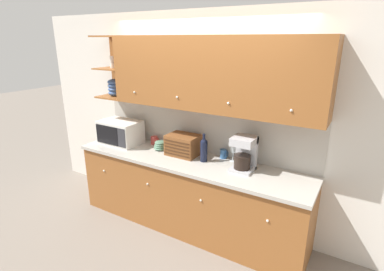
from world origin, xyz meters
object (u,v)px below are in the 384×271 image
Objects in this scene: bowl_stack_on_counter at (160,145)px; wine_bottle at (204,149)px; microwave at (120,132)px; mug_blue_second at (155,140)px; wine_glass at (233,149)px; bread_box at (183,145)px; mug at (224,154)px; coffee_maker at (244,153)px.

bowl_stack_on_counter is 0.51× the size of wine_bottle.
mug_blue_second is (0.42, 0.20, -0.10)m from microwave.
wine_glass is at bearing -0.40° from mug_blue_second.
bread_box is 1.14× the size of wine_bottle.
mug_blue_second is at bearing -178.51° from mug.
bowl_stack_on_counter is at bearing -169.28° from mug.
bread_box is at bearing -162.18° from mug.
microwave is at bearing -178.41° from coffee_maker.
mug is at bearing 150.79° from coffee_maker.
coffee_maker is (0.33, -0.18, 0.14)m from mug.
coffee_maker is (0.19, -0.15, 0.03)m from wine_glass.
microwave is at bearing -170.90° from mug.
mug_blue_second is at bearing 179.60° from wine_glass.
wine_bottle is 0.49m from coffee_maker.
bowl_stack_on_counter reaches higher than mug_blue_second.
mug is (1.02, 0.03, 0.00)m from mug_blue_second.
mug_blue_second is 0.99× the size of mug.
coffee_maker reaches higher than mug.
coffee_maker reaches higher than bowl_stack_on_counter.
wine_bottle reaches higher than microwave.
coffee_maker is at bearing -37.71° from wine_glass.
mug is (0.16, 0.21, -0.10)m from wine_bottle.
wine_bottle is at bearing -177.13° from coffee_maker.
bowl_stack_on_counter is at bearing 178.74° from coffee_maker.
microwave reaches higher than mug.
bowl_stack_on_counter is 1.56× the size of mug.
bread_box is at bearing -13.11° from mug_blue_second.
wine_bottle reaches higher than bowl_stack_on_counter.
wine_glass is (1.16, -0.01, 0.10)m from mug_blue_second.
microwave is 0.63m from bowl_stack_on_counter.
wine_bottle is at bearing -127.46° from mug.
wine_glass is 0.61× the size of coffee_maker.
wine_bottle is (0.86, -0.18, 0.10)m from mug_blue_second.
bread_box is at bearing 170.63° from wine_bottle.
bread_box is at bearing 0.50° from bowl_stack_on_counter.
mug_blue_second is 0.32× the size of wine_bottle.
wine_bottle is at bearing -4.24° from bowl_stack_on_counter.
bread_box is 1.66× the size of wine_glass.
bread_box is (0.54, -0.13, 0.07)m from mug_blue_second.
bread_box is 0.51m from mug.
wine_glass is at bearing 7.09° from microwave.
microwave is 1.77m from coffee_maker.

